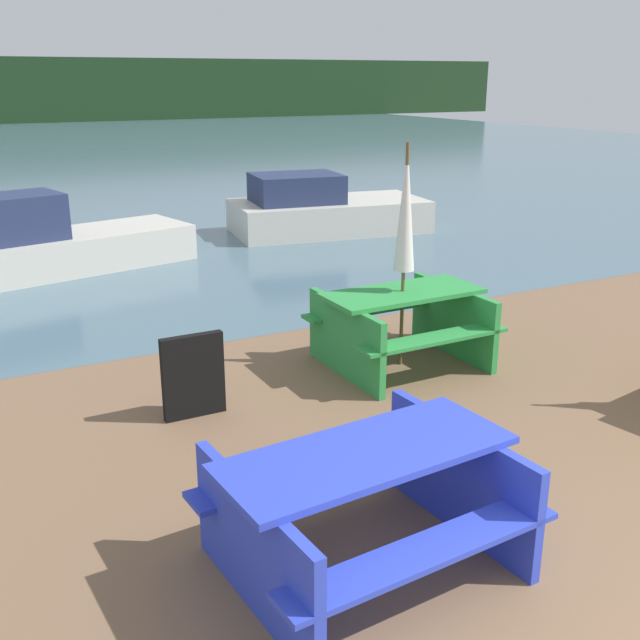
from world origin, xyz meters
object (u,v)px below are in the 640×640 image
object	(u,v)px
boat	(36,245)
signboard	(193,376)
picnic_table_blue	(366,497)
boat_second	(322,210)
umbrella_white	(406,210)
picnic_table_green	(402,321)

from	to	relation	value
boat	signboard	distance (m)	5.85
picnic_table_blue	boat_second	bearing A→B (deg)	63.44
boat_second	umbrella_white	bearing A→B (deg)	-102.83
picnic_table_blue	boat	xyz separation A→B (m)	(-0.70, 8.34, -0.02)
boat_second	signboard	xyz separation A→B (m)	(-4.82, -6.68, -0.04)
signboard	picnic_table_blue	bearing A→B (deg)	-84.82
picnic_table_blue	signboard	size ratio (longest dim) A/B	2.48
picnic_table_green	boat_second	world-z (taller)	boat_second
picnic_table_blue	umbrella_white	bearing A→B (deg)	52.64
picnic_table_green	umbrella_white	xyz separation A→B (m)	(-0.00, -0.00, 1.13)
boat	signboard	bearing A→B (deg)	-97.99
picnic_table_green	umbrella_white	size ratio (longest dim) A/B	0.72
umbrella_white	boat_second	world-z (taller)	umbrella_white
umbrella_white	signboard	world-z (taller)	umbrella_white
picnic_table_green	signboard	distance (m)	2.30
umbrella_white	boat_second	size ratio (longest dim) A/B	0.59
boat	boat_second	xyz separation A→B (m)	(5.29, 0.85, -0.03)
signboard	umbrella_white	bearing A→B (deg)	4.92
picnic_table_green	boat_second	xyz separation A→B (m)	(2.53, 6.49, -0.05)
picnic_table_green	picnic_table_blue	bearing A→B (deg)	-127.36
boat	signboard	xyz separation A→B (m)	(0.47, -5.83, -0.07)
umbrella_white	boat	size ratio (longest dim) A/B	0.50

